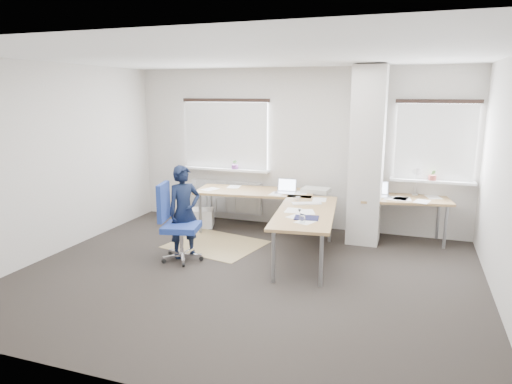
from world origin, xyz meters
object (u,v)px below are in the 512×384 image
(desk_main, at_px, (282,202))
(task_chair, at_px, (179,239))
(desk_side, at_px, (403,200))
(person, at_px, (184,212))

(desk_main, bearing_deg, task_chair, -142.23)
(desk_main, xyz_separation_m, task_chair, (-1.19, -1.17, -0.38))
(desk_main, bearing_deg, desk_side, 16.33)
(desk_main, height_order, task_chair, task_chair)
(desk_main, xyz_separation_m, desk_side, (1.80, 0.77, -0.01))
(task_chair, bearing_deg, desk_side, 20.11)
(person, bearing_deg, desk_side, -21.09)
(desk_main, relative_size, person, 1.98)
(task_chair, relative_size, person, 0.83)
(desk_main, xyz_separation_m, person, (-1.18, -0.99, -0.01))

